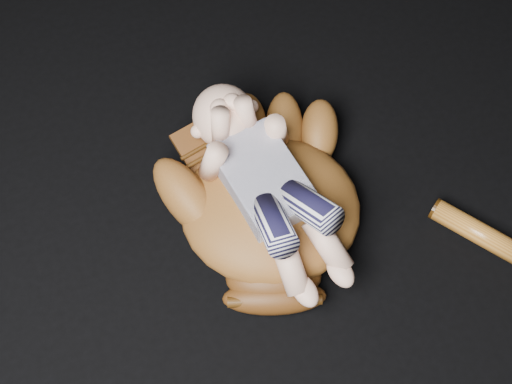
% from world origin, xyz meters
% --- Properties ---
extents(baseball_glove, '(0.50, 0.53, 0.14)m').
position_xyz_m(baseball_glove, '(-0.05, 0.13, 0.07)').
color(baseball_glove, brown).
rests_on(baseball_glove, ground).
extents(newborn_baby, '(0.25, 0.43, 0.16)m').
position_xyz_m(newborn_baby, '(-0.05, 0.13, 0.13)').
color(newborn_baby, beige).
rests_on(newborn_baby, baseball_glove).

